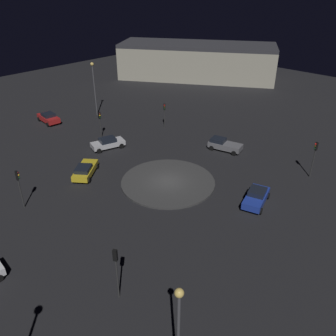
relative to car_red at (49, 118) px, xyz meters
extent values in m
plane|color=black|center=(26.00, -0.55, -0.80)|extent=(118.60, 118.60, 0.00)
cylinder|color=#383838|center=(26.00, -0.55, -0.71)|extent=(10.45, 10.45, 0.19)
cube|color=red|center=(-0.02, 0.00, -0.09)|extent=(4.47, 2.22, 0.74)
cube|color=black|center=(0.08, -0.01, 0.51)|extent=(2.08, 1.79, 0.46)
cylinder|color=black|center=(-1.65, -0.79, -0.46)|extent=(0.69, 0.28, 0.67)
cylinder|color=black|center=(-1.49, 1.06, -0.46)|extent=(0.69, 0.28, 0.67)
cylinder|color=black|center=(1.46, -1.06, -0.46)|extent=(0.69, 0.28, 0.67)
cylinder|color=black|center=(1.61, 0.79, -0.46)|extent=(0.69, 0.28, 0.67)
cube|color=silver|center=(14.10, 0.48, -0.16)|extent=(3.04, 4.69, 0.63)
cube|color=black|center=(14.10, 0.47, 0.40)|extent=(2.14, 2.46, 0.49)
cylinder|color=black|center=(13.73, 2.24, -0.47)|extent=(0.41, 0.69, 0.66)
cylinder|color=black|center=(15.43, 1.69, -0.47)|extent=(0.41, 0.69, 0.66)
cylinder|color=black|center=(12.77, -0.74, -0.47)|extent=(0.41, 0.69, 0.66)
cylinder|color=black|center=(14.47, -1.29, -0.47)|extent=(0.41, 0.69, 0.66)
cube|color=gold|center=(17.91, -5.81, -0.17)|extent=(4.16, 4.67, 0.63)
cube|color=black|center=(18.27, -6.29, 0.36)|extent=(2.46, 2.53, 0.44)
cylinder|color=black|center=(16.21, -5.07, -0.49)|extent=(0.55, 0.63, 0.63)
cylinder|color=black|center=(17.65, -3.97, -0.49)|extent=(0.55, 0.63, 0.63)
cylinder|color=black|center=(18.16, -7.64, -0.49)|extent=(0.55, 0.63, 0.63)
cylinder|color=black|center=(19.60, -6.54, -0.49)|extent=(0.55, 0.63, 0.63)
cube|color=#1E38A5|center=(35.28, 2.47, -0.11)|extent=(2.84, 4.48, 0.72)
cube|color=black|center=(35.21, 2.72, 0.49)|extent=(2.01, 2.15, 0.48)
cylinder|color=black|center=(36.55, 1.27, -0.47)|extent=(0.39, 0.69, 0.66)
cylinder|color=black|center=(34.81, 0.79, -0.47)|extent=(0.39, 0.69, 0.66)
cylinder|color=black|center=(35.75, 4.15, -0.47)|extent=(0.39, 0.69, 0.66)
cylinder|color=black|center=(34.02, 3.67, -0.47)|extent=(0.39, 0.69, 0.66)
cube|color=slate|center=(25.91, 10.60, -0.13)|extent=(4.60, 2.76, 0.71)
cube|color=black|center=(24.91, 10.36, 0.46)|extent=(2.13, 1.97, 0.47)
cylinder|color=black|center=(27.20, 11.83, -0.48)|extent=(0.67, 0.36, 0.64)
cylinder|color=black|center=(27.62, 10.07, -0.48)|extent=(0.67, 0.36, 0.64)
cylinder|color=black|center=(24.19, 11.12, -0.48)|extent=(0.67, 0.36, 0.64)
cylinder|color=black|center=(24.61, 9.36, -0.48)|extent=(0.67, 0.36, 0.64)
cylinder|color=#2D2D2D|center=(37.03, 11.48, 0.92)|extent=(0.12, 0.12, 3.43)
cube|color=black|center=(37.03, 11.48, 3.08)|extent=(0.37, 0.36, 0.90)
sphere|color=red|center=(36.93, 11.37, 3.35)|extent=(0.20, 0.20, 0.20)
sphere|color=#4C380F|center=(36.93, 11.37, 3.08)|extent=(0.20, 0.20, 0.20)
sphere|color=#0F3819|center=(36.93, 11.37, 2.81)|extent=(0.20, 0.20, 0.20)
cylinder|color=#2D2D2D|center=(10.53, 2.10, 0.62)|extent=(0.12, 0.12, 2.85)
cube|color=black|center=(10.53, 2.10, 2.50)|extent=(0.27, 0.33, 0.90)
sphere|color=#3F0C0C|center=(10.67, 2.08, 2.77)|extent=(0.20, 0.20, 0.20)
sphere|color=yellow|center=(10.67, 2.08, 2.50)|extent=(0.20, 0.20, 0.20)
sphere|color=#0F3819|center=(10.67, 2.08, 2.23)|extent=(0.20, 0.20, 0.20)
cylinder|color=#2D2D2D|center=(34.22, -14.54, 0.95)|extent=(0.12, 0.12, 3.51)
cube|color=black|center=(34.22, -14.54, 3.16)|extent=(0.37, 0.34, 0.90)
sphere|color=#3F0C0C|center=(34.14, -14.41, 3.43)|extent=(0.20, 0.20, 0.20)
sphere|color=yellow|center=(34.14, -14.41, 3.16)|extent=(0.20, 0.20, 0.20)
sphere|color=#0F3819|center=(34.14, -14.41, 2.89)|extent=(0.20, 0.20, 0.20)
cylinder|color=#2D2D2D|center=(14.74, 10.75, 0.64)|extent=(0.12, 0.12, 2.89)
cube|color=black|center=(14.74, 10.75, 2.54)|extent=(0.37, 0.37, 0.90)
sphere|color=red|center=(14.84, 10.65, 2.81)|extent=(0.20, 0.20, 0.20)
sphere|color=#4C380F|center=(14.84, 10.65, 2.54)|extent=(0.20, 0.20, 0.20)
sphere|color=#0F3819|center=(14.84, 10.65, 2.27)|extent=(0.20, 0.20, 0.20)
cylinder|color=#2D2D2D|center=(18.75, -13.80, 0.81)|extent=(0.12, 0.12, 3.23)
cube|color=black|center=(18.75, -13.80, 2.88)|extent=(0.37, 0.34, 0.90)
sphere|color=#3F0C0C|center=(18.82, -13.67, 3.15)|extent=(0.20, 0.20, 0.20)
sphere|color=yellow|center=(18.82, -13.67, 2.88)|extent=(0.20, 0.20, 0.20)
sphere|color=#0F3819|center=(18.82, -13.67, 2.61)|extent=(0.20, 0.20, 0.20)
sphere|color=#F9D166|center=(41.33, -16.22, 6.47)|extent=(0.48, 0.48, 0.48)
cylinder|color=#4C4C51|center=(2.77, 7.18, 3.25)|extent=(0.18, 0.18, 8.10)
sphere|color=#F9D166|center=(2.77, 7.18, 7.46)|extent=(0.54, 0.54, 0.54)
cube|color=#ADA893|center=(-0.17, 36.81, 2.55)|extent=(33.93, 26.54, 6.71)
cube|color=#333338|center=(-0.17, 36.81, 6.26)|extent=(33.93, 26.54, 0.70)
camera|label=1|loc=(48.81, -25.01, 19.56)|focal=37.50mm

